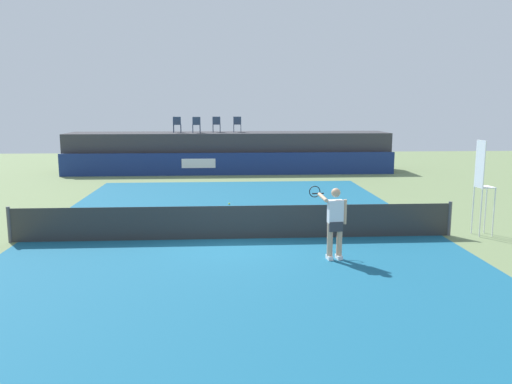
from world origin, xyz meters
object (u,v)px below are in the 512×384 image
(spectator_chair_right, at_px, (237,124))
(spectator_chair_center, at_px, (217,124))
(umpire_chair, at_px, (482,181))
(tennis_ball, at_px, (229,204))
(spectator_chair_left, at_px, (196,124))
(tennis_player, at_px, (334,221))
(net_post_far, at_px, (450,219))
(net_post_near, at_px, (9,225))
(spectator_chair_far_left, at_px, (177,124))

(spectator_chair_right, bearing_deg, spectator_chair_center, -176.78)
(umpire_chair, height_order, tennis_ball, umpire_chair)
(spectator_chair_left, xyz_separation_m, tennis_player, (4.20, -17.03, -1.73))
(spectator_chair_right, height_order, tennis_player, spectator_chair_right)
(spectator_chair_center, relative_size, net_post_far, 0.89)
(net_post_near, bearing_deg, tennis_player, -13.67)
(spectator_chair_center, xyz_separation_m, umpire_chair, (7.78, -15.40, -1.11))
(umpire_chair, distance_m, net_post_near, 13.32)
(spectator_chair_far_left, xyz_separation_m, spectator_chair_center, (2.21, 0.16, 0.00))
(spectator_chair_center, distance_m, net_post_near, 16.49)
(umpire_chair, relative_size, net_post_far, 2.76)
(spectator_chair_left, relative_size, net_post_near, 0.89)
(spectator_chair_right, bearing_deg, tennis_player, -83.81)
(spectator_chair_far_left, height_order, tennis_player, spectator_chair_far_left)
(spectator_chair_left, distance_m, net_post_far, 17.10)
(spectator_chair_right, relative_size, tennis_player, 0.50)
(spectator_chair_center, bearing_deg, net_post_near, -109.65)
(umpire_chair, bearing_deg, tennis_player, -156.16)
(spectator_chair_left, bearing_deg, net_post_far, -61.79)
(spectator_chair_far_left, relative_size, spectator_chair_center, 1.00)
(umpire_chair, bearing_deg, spectator_chair_far_left, 123.24)
(spectator_chair_center, bearing_deg, spectator_chair_left, -158.11)
(tennis_player, bearing_deg, tennis_ball, 109.20)
(spectator_chair_center, distance_m, tennis_player, 17.83)
(spectator_chair_far_left, distance_m, net_post_near, 15.74)
(spectator_chair_center, bearing_deg, tennis_player, -79.99)
(tennis_player, distance_m, tennis_ball, 7.65)
(umpire_chair, relative_size, tennis_ball, 40.59)
(spectator_chair_far_left, relative_size, net_post_far, 0.89)
(spectator_chair_left, height_order, spectator_chair_center, same)
(spectator_chair_center, bearing_deg, spectator_chair_right, 3.22)
(spectator_chair_center, distance_m, spectator_chair_right, 1.18)
(spectator_chair_left, bearing_deg, tennis_ball, -80.22)
(spectator_chair_left, height_order, spectator_chair_right, same)
(spectator_chair_far_left, distance_m, spectator_chair_center, 2.21)
(spectator_chair_left, xyz_separation_m, spectator_chair_center, (1.11, 0.45, 0.00))
(spectator_chair_center, height_order, tennis_player, spectator_chair_center)
(net_post_far, height_order, tennis_ball, net_post_far)
(spectator_chair_far_left, xyz_separation_m, spectator_chair_right, (3.39, 0.23, 0.00))
(spectator_chair_far_left, height_order, net_post_far, spectator_chair_far_left)
(spectator_chair_far_left, bearing_deg, spectator_chair_left, -14.60)
(spectator_chair_far_left, height_order, spectator_chair_right, same)
(spectator_chair_far_left, relative_size, spectator_chair_right, 1.00)
(net_post_near, distance_m, net_post_far, 12.40)
(spectator_chair_center, height_order, net_post_far, spectator_chair_center)
(spectator_chair_center, height_order, net_post_near, spectator_chair_center)
(spectator_chair_center, relative_size, umpire_chair, 0.32)
(net_post_near, relative_size, net_post_far, 1.00)
(net_post_far, bearing_deg, spectator_chair_right, 110.32)
(umpire_chair, distance_m, tennis_player, 5.17)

